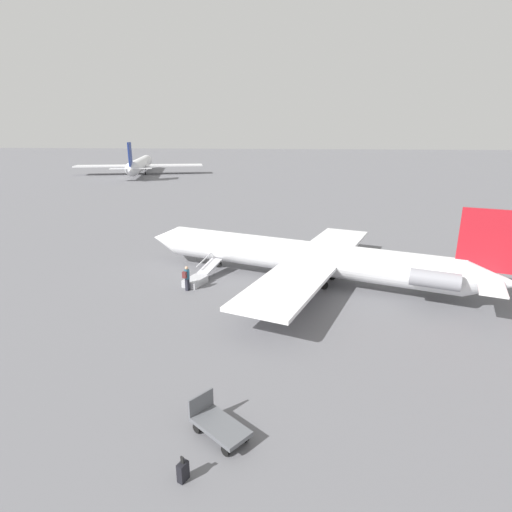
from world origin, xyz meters
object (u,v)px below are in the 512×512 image
(airplane_taxiing_distant, at_px, (140,164))
(suitcase, at_px, (183,471))
(boarding_stairs, at_px, (198,278))
(luggage_cart, at_px, (218,424))
(airplane_main, at_px, (312,257))
(passenger, at_px, (187,277))

(airplane_taxiing_distant, bearing_deg, suitcase, -173.30)
(airplane_taxiing_distant, bearing_deg, boarding_stairs, -171.43)
(boarding_stairs, xyz_separation_m, luggage_cart, (-4.78, 14.83, 0.10))
(airplane_main, bearing_deg, airplane_taxiing_distant, -41.82)
(airplane_main, xyz_separation_m, luggage_cart, (3.29, 16.13, -1.38))
(boarding_stairs, distance_m, suitcase, 17.38)
(boarding_stairs, xyz_separation_m, passenger, (0.36, 1.56, 0.64))
(airplane_main, xyz_separation_m, airplane_taxiing_distant, (46.87, -80.38, 0.77))
(boarding_stairs, bearing_deg, passenger, -175.06)
(passenger, xyz_separation_m, luggage_cart, (-5.14, 13.28, -0.54))
(boarding_stairs, bearing_deg, airplane_main, -62.94)
(airplane_main, bearing_deg, boarding_stairs, 27.06)
(passenger, relative_size, suitcase, 1.98)
(boarding_stairs, bearing_deg, airplane_taxiing_distant, 43.34)
(airplane_taxiing_distant, xyz_separation_m, luggage_cart, (-43.58, 96.50, -2.15))
(passenger, bearing_deg, airplane_taxiing_distant, 42.73)
(passenger, height_order, suitcase, passenger)
(airplane_main, distance_m, passenger, 8.93)
(airplane_taxiing_distant, bearing_deg, passenger, -172.05)
(passenger, distance_m, suitcase, 15.98)
(boarding_stairs, height_order, luggage_cart, boarding_stairs)
(luggage_cart, bearing_deg, boarding_stairs, -35.41)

